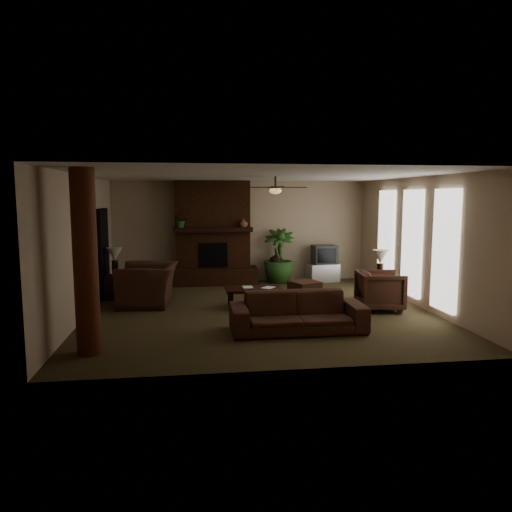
{
  "coord_description": "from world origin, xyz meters",
  "views": [
    {
      "loc": [
        -1.39,
        -9.7,
        2.38
      ],
      "look_at": [
        0.0,
        0.4,
        1.1
      ],
      "focal_mm": 33.41,
      "sensor_mm": 36.0,
      "label": 1
    }
  ],
  "objects": [
    {
      "name": "armchair_left",
      "position": [
        -2.34,
        0.85,
        0.6
      ],
      "size": [
        1.0,
        1.44,
        1.2
      ],
      "primitive_type": "imported",
      "rotation": [
        0.0,
        0.0,
        -1.65
      ],
      "color": "#462A1E",
      "rests_on": "ground"
    },
    {
      "name": "lamp_left",
      "position": [
        -3.15,
        1.6,
        1.0
      ],
      "size": [
        0.44,
        0.44,
        0.65
      ],
      "color": "#302315",
      "rests_on": "side_table_left"
    },
    {
      "name": "sofa",
      "position": [
        0.46,
        -1.65,
        0.46
      ],
      "size": [
        2.37,
        0.7,
        0.92
      ],
      "primitive_type": "imported",
      "rotation": [
        0.0,
        0.0,
        -0.0
      ],
      "color": "#462A1E",
      "rests_on": "ground"
    },
    {
      "name": "tv_stand",
      "position": [
        2.28,
        3.15,
        0.25
      ],
      "size": [
        0.91,
        0.61,
        0.5
      ],
      "primitive_type": "cube",
      "rotation": [
        0.0,
        0.0,
        0.14
      ],
      "color": "silver",
      "rests_on": "ground"
    },
    {
      "name": "mantel_vase",
      "position": [
        0.01,
        2.91,
        1.67
      ],
      "size": [
        0.25,
        0.26,
        0.22
      ],
      "primitive_type": "imported",
      "rotation": [
        0.0,
        0.0,
        -0.16
      ],
      "color": "brown",
      "rests_on": "fireplace"
    },
    {
      "name": "room_shell",
      "position": [
        0.0,
        0.0,
        1.4
      ],
      "size": [
        7.0,
        7.0,
        7.0
      ],
      "color": "#4C4026",
      "rests_on": "ground"
    },
    {
      "name": "floor_vase",
      "position": [
        0.94,
        3.15,
        0.43
      ],
      "size": [
        0.34,
        0.34,
        0.77
      ],
      "color": "black",
      "rests_on": "ground"
    },
    {
      "name": "book_b",
      "position": [
        0.14,
        0.22,
        0.58
      ],
      "size": [
        0.18,
        0.15,
        0.29
      ],
      "primitive_type": "imported",
      "rotation": [
        0.0,
        0.0,
        -0.68
      ],
      "color": "#999999",
      "rests_on": "coffee_table"
    },
    {
      "name": "lamp_right",
      "position": [
        2.78,
        0.29,
        1.0
      ],
      "size": [
        0.45,
        0.45,
        0.65
      ],
      "color": "#302315",
      "rests_on": "side_table_right"
    },
    {
      "name": "mantel_plant",
      "position": [
        -1.64,
        2.95,
        1.72
      ],
      "size": [
        0.39,
        0.43,
        0.33
      ],
      "primitive_type": "imported",
      "rotation": [
        0.0,
        0.0,
        0.02
      ],
      "color": "#2E5823",
      "rests_on": "fireplace"
    },
    {
      "name": "book_a",
      "position": [
        -0.31,
        0.23,
        0.57
      ],
      "size": [
        0.22,
        0.03,
        0.29
      ],
      "primitive_type": "imported",
      "rotation": [
        0.0,
        0.0,
        0.03
      ],
      "color": "#999999",
      "rests_on": "coffee_table"
    },
    {
      "name": "side_table_right",
      "position": [
        2.81,
        0.33,
        0.28
      ],
      "size": [
        0.51,
        0.51,
        0.55
      ],
      "primitive_type": "cube",
      "rotation": [
        0.0,
        0.0,
        0.02
      ],
      "color": "black",
      "rests_on": "ground"
    },
    {
      "name": "log_column",
      "position": [
        -2.95,
        -2.4,
        1.4
      ],
      "size": [
        0.36,
        0.36,
        2.8
      ],
      "primitive_type": "cylinder",
      "color": "#5E2C17",
      "rests_on": "ground"
    },
    {
      "name": "fireplace",
      "position": [
        -0.8,
        3.22,
        1.16
      ],
      "size": [
        2.4,
        0.7,
        2.8
      ],
      "color": "#432111",
      "rests_on": "ground"
    },
    {
      "name": "windows",
      "position": [
        3.45,
        0.2,
        1.35
      ],
      "size": [
        0.08,
        3.65,
        2.35
      ],
      "color": "white",
      "rests_on": "ground"
    },
    {
      "name": "doorway",
      "position": [
        -3.44,
        1.8,
        1.05
      ],
      "size": [
        0.1,
        1.0,
        2.1
      ],
      "primitive_type": "cube",
      "color": "black",
      "rests_on": "ground"
    },
    {
      "name": "tv",
      "position": [
        2.32,
        3.14,
        0.76
      ],
      "size": [
        0.67,
        0.56,
        0.52
      ],
      "color": "#373639",
      "rests_on": "tv_stand"
    },
    {
      "name": "floor_plant",
      "position": [
        1.01,
        3.15,
        0.42
      ],
      "size": [
        1.08,
        1.61,
        0.83
      ],
      "primitive_type": "imported",
      "rotation": [
        0.0,
        0.0,
        -0.18
      ],
      "color": "#2E5823",
      "rests_on": "ground"
    },
    {
      "name": "coffee_table",
      "position": [
        -0.07,
        0.29,
        0.37
      ],
      "size": [
        1.2,
        0.7,
        0.43
      ],
      "color": "black",
      "rests_on": "ground"
    },
    {
      "name": "ceiling_fan",
      "position": [
        0.4,
        0.3,
        2.53
      ],
      "size": [
        1.35,
        1.35,
        0.37
      ],
      "color": "#302315",
      "rests_on": "ceiling"
    },
    {
      "name": "side_table_left",
      "position": [
        -3.15,
        1.59,
        0.28
      ],
      "size": [
        0.57,
        0.57,
        0.55
      ],
      "primitive_type": "cube",
      "rotation": [
        0.0,
        0.0,
        0.15
      ],
      "color": "black",
      "rests_on": "ground"
    },
    {
      "name": "ottoman",
      "position": [
        1.25,
        1.05,
        0.2
      ],
      "size": [
        0.79,
        0.79,
        0.4
      ],
      "primitive_type": "cube",
      "rotation": [
        0.0,
        0.0,
        0.41
      ],
      "color": "#462A1E",
      "rests_on": "ground"
    },
    {
      "name": "armchair_right",
      "position": [
        2.53,
        -0.34,
        0.45
      ],
      "size": [
        0.93,
        0.98,
        0.91
      ],
      "primitive_type": "imported",
      "rotation": [
        0.0,
        0.0,
        1.44
      ],
      "color": "#462A1E",
      "rests_on": "ground"
    }
  ]
}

